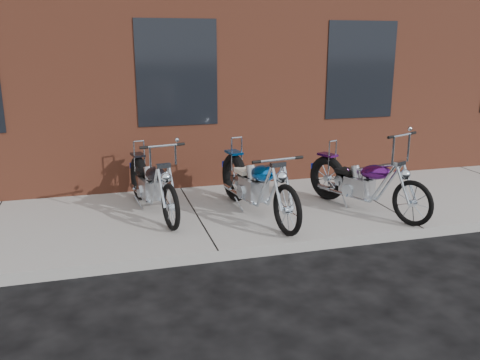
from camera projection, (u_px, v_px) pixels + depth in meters
name	position (u px, v px, depth m)	size (l,w,h in m)	color
ground	(219.00, 262.00, 6.48)	(120.00, 120.00, 0.00)	black
sidewalk	(196.00, 218.00, 7.85)	(22.00, 3.00, 0.15)	gray
chopper_purple	(364.00, 185.00, 7.90)	(1.01, 2.19, 1.31)	black
chopper_blue	(256.00, 187.00, 7.68)	(0.68, 2.48, 1.09)	black
chopper_third	(152.00, 186.00, 7.82)	(0.67, 2.30, 1.18)	black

